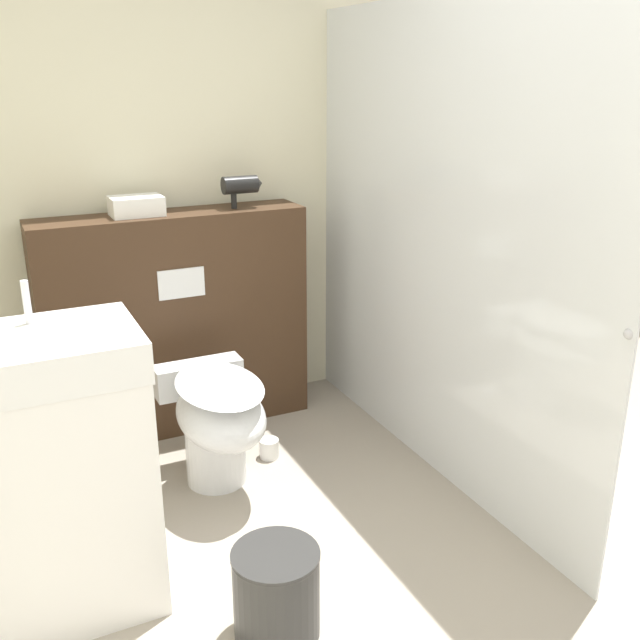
{
  "coord_description": "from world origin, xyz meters",
  "views": [
    {
      "loc": [
        -1.14,
        -1.3,
        1.72
      ],
      "look_at": [
        0.13,
        1.31,
        0.71
      ],
      "focal_mm": 40.0,
      "sensor_mm": 36.0,
      "label": 1
    }
  ],
  "objects_px": {
    "hair_drier": "(242,185)",
    "waste_bin": "(276,593)",
    "sink_vanity": "(53,476)",
    "toilet": "(217,419)"
  },
  "relations": [
    {
      "from": "hair_drier",
      "to": "waste_bin",
      "type": "bearing_deg",
      "value": -107.41
    },
    {
      "from": "hair_drier",
      "to": "waste_bin",
      "type": "height_order",
      "value": "hair_drier"
    },
    {
      "from": "sink_vanity",
      "to": "hair_drier",
      "type": "height_order",
      "value": "hair_drier"
    },
    {
      "from": "toilet",
      "to": "waste_bin",
      "type": "height_order",
      "value": "toilet"
    },
    {
      "from": "toilet",
      "to": "waste_bin",
      "type": "xyz_separation_m",
      "value": [
        -0.11,
        -0.93,
        -0.17
      ]
    },
    {
      "from": "toilet",
      "to": "hair_drier",
      "type": "xyz_separation_m",
      "value": [
        0.37,
        0.63,
        0.88
      ]
    },
    {
      "from": "waste_bin",
      "to": "sink_vanity",
      "type": "bearing_deg",
      "value": 142.47
    },
    {
      "from": "sink_vanity",
      "to": "hair_drier",
      "type": "distance_m",
      "value": 1.7
    },
    {
      "from": "hair_drier",
      "to": "waste_bin",
      "type": "relative_size",
      "value": 0.65
    },
    {
      "from": "toilet",
      "to": "sink_vanity",
      "type": "height_order",
      "value": "sink_vanity"
    }
  ]
}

